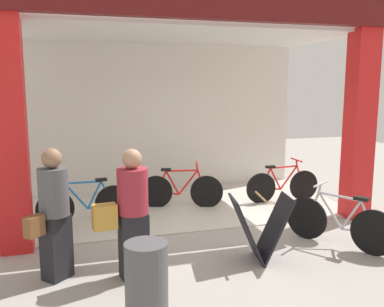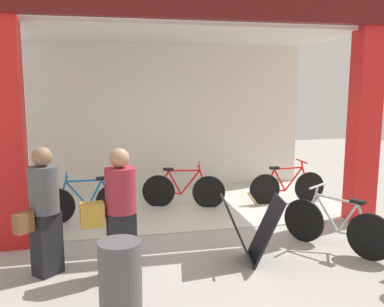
{
  "view_description": "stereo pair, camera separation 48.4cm",
  "coord_description": "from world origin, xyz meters",
  "views": [
    {
      "loc": [
        -2.03,
        -6.19,
        2.34
      ],
      "look_at": [
        0.0,
        0.75,
        1.15
      ],
      "focal_mm": 39.65,
      "sensor_mm": 36.0,
      "label": 1
    },
    {
      "loc": [
        -1.56,
        -6.31,
        2.34
      ],
      "look_at": [
        0.0,
        0.75,
        1.15
      ],
      "focal_mm": 39.65,
      "sensor_mm": 36.0,
      "label": 2
    }
  ],
  "objects": [
    {
      "name": "sandwich_board_sign",
      "position": [
        0.35,
        -1.27,
        0.44
      ],
      "size": [
        0.86,
        0.64,
        0.89
      ],
      "color": "black",
      "rests_on": "ground"
    },
    {
      "name": "bicycle_inside_2",
      "position": [
        2.02,
        1.22,
        0.34
      ],
      "size": [
        1.55,
        0.43,
        0.85
      ],
      "color": "black",
      "rests_on": "ground"
    },
    {
      "name": "bicycle_inside_1",
      "position": [
        -1.82,
        0.93,
        0.35
      ],
      "size": [
        1.57,
        0.43,
        0.87
      ],
      "color": "black",
      "rests_on": "ground"
    },
    {
      "name": "pedestrian_2",
      "position": [
        -1.36,
        -1.29,
        0.83
      ],
      "size": [
        0.7,
        0.41,
        1.59
      ],
      "color": "black",
      "rests_on": "ground"
    },
    {
      "name": "bicycle_inside_0",
      "position": [
        -0.03,
        1.38,
        0.35
      ],
      "size": [
        1.53,
        0.54,
        0.87
      ],
      "color": "black",
      "rests_on": "ground"
    },
    {
      "name": "pedestrian_1",
      "position": [
        -2.25,
        -1.07,
        0.83
      ],
      "size": [
        0.59,
        0.58,
        1.6
      ],
      "color": "black",
      "rests_on": "ground"
    },
    {
      "name": "shop_facade",
      "position": [
        0.0,
        1.63,
        2.11
      ],
      "size": [
        6.22,
        3.31,
        3.9
      ],
      "color": "beige",
      "rests_on": "ground"
    },
    {
      "name": "ground_plane",
      "position": [
        0.0,
        0.0,
        0.0
      ],
      "size": [
        20.04,
        20.04,
        0.0
      ],
      "primitive_type": "plane",
      "color": "#9E9991",
      "rests_on": "ground"
    },
    {
      "name": "trash_bin",
      "position": [
        -1.42,
        -2.62,
        0.47
      ],
      "size": [
        0.4,
        0.4,
        0.94
      ],
      "primitive_type": "cylinder",
      "color": "#4C4C51",
      "rests_on": "ground"
    },
    {
      "name": "bicycle_parked_0",
      "position": [
        1.66,
        -1.14,
        0.36
      ],
      "size": [
        0.93,
        1.4,
        0.9
      ],
      "color": "black",
      "rests_on": "ground"
    }
  ]
}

